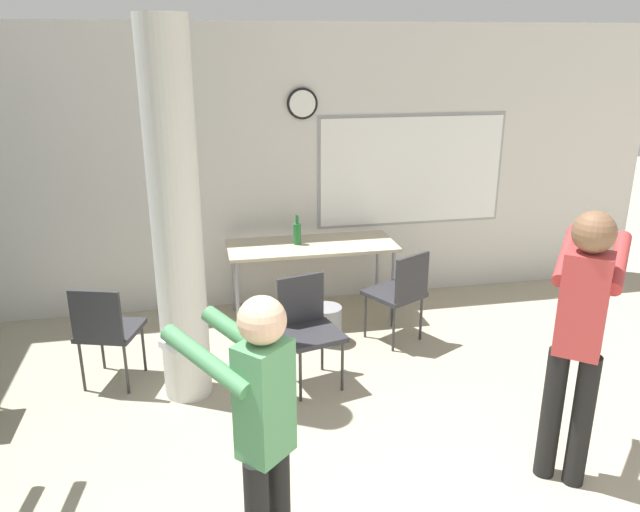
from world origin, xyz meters
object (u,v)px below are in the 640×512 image
at_px(chair_table_right, 400,290).
at_px(chair_table_front, 308,324).
at_px(folding_table, 312,249).
at_px(person_playing_side, 580,329).
at_px(person_playing_front, 261,427).
at_px(bottle_on_table, 297,233).
at_px(chair_near_pillar, 106,327).

xyz_separation_m(chair_table_right, chair_table_front, (-0.94, -0.53, 0.00)).
height_order(folding_table, person_playing_side, person_playing_side).
height_order(person_playing_side, person_playing_front, person_playing_side).
bearing_deg(person_playing_front, folding_table, 75.27).
relative_size(folding_table, person_playing_side, 0.93).
height_order(bottle_on_table, person_playing_side, person_playing_side).
relative_size(bottle_on_table, chair_table_front, 0.34).
bearing_deg(chair_near_pillar, chair_table_front, -8.93).
height_order(chair_near_pillar, person_playing_side, person_playing_side).
bearing_deg(chair_table_right, person_playing_front, -121.41).
height_order(chair_table_right, person_playing_side, person_playing_side).
relative_size(bottle_on_table, person_playing_front, 0.18).
bearing_deg(chair_table_right, person_playing_side, -78.30).
distance_m(folding_table, chair_table_front, 1.30).
bearing_deg(chair_table_right, chair_near_pillar, -173.39).
xyz_separation_m(folding_table, bottle_on_table, (-0.14, 0.03, 0.17)).
xyz_separation_m(chair_table_right, chair_near_pillar, (-2.50, -0.29, 0.00)).
bearing_deg(person_playing_side, chair_near_pillar, 149.58).
xyz_separation_m(folding_table, chair_near_pillar, (-1.83, -1.01, -0.19)).
distance_m(chair_table_front, person_playing_front, 2.07).
xyz_separation_m(folding_table, person_playing_front, (-0.84, -3.20, 0.24)).
distance_m(folding_table, chair_table_right, 1.00).
bearing_deg(chair_table_right, folding_table, 133.12).
relative_size(folding_table, chair_table_right, 1.87).
xyz_separation_m(bottle_on_table, person_playing_front, (-0.70, -3.22, 0.07)).
distance_m(bottle_on_table, chair_near_pillar, 2.01).
relative_size(folding_table, chair_near_pillar, 1.87).
xyz_separation_m(folding_table, chair_table_right, (0.67, -0.72, -0.19)).
distance_m(person_playing_side, person_playing_front, 1.99).
bearing_deg(folding_table, chair_near_pillar, -151.11).
distance_m(folding_table, bottle_on_table, 0.22).
bearing_deg(folding_table, person_playing_front, -104.73).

